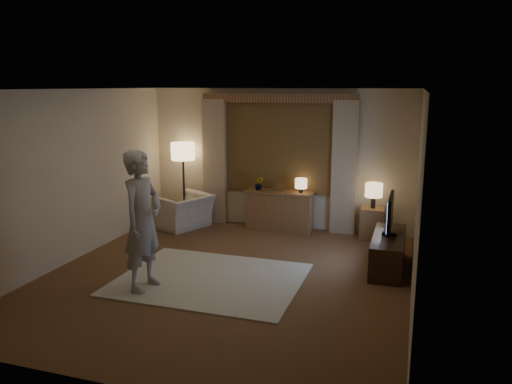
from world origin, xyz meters
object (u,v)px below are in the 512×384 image
at_px(armchair, 183,211).
at_px(side_table, 372,223).
at_px(person, 143,221).
at_px(sideboard, 279,212).
at_px(tv_stand, 388,252).

distance_m(armchair, side_table, 3.50).
bearing_deg(person, side_table, -35.59).
relative_size(armchair, side_table, 1.72).
bearing_deg(sideboard, person, -106.59).
xyz_separation_m(sideboard, side_table, (1.70, -0.05, -0.07)).
height_order(side_table, person, person).
bearing_deg(tv_stand, person, -149.43).
height_order(sideboard, tv_stand, sideboard).
bearing_deg(person, tv_stand, -55.09).
relative_size(armchair, person, 0.52).
relative_size(side_table, person, 0.30).
distance_m(sideboard, person, 3.42).
bearing_deg(sideboard, armchair, -167.27).
distance_m(sideboard, tv_stand, 2.51).
distance_m(armchair, person, 3.01).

